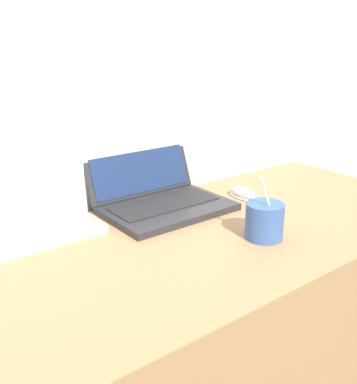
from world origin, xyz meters
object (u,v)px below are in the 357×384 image
laptop (158,193)px  computer_mouse (243,193)px  external_keyboard (22,241)px  drink_cup (264,220)px

laptop → computer_mouse: size_ratio=3.34×
computer_mouse → external_keyboard: bearing=172.8°
laptop → drink_cup: bearing=-76.3°
laptop → computer_mouse: 0.29m
drink_cup → external_keyboard: (-0.51, 0.34, -0.04)m
laptop → computer_mouse: laptop is taller
laptop → external_keyboard: size_ratio=0.89×
laptop → drink_cup: size_ratio=2.14×
laptop → drink_cup: (0.09, -0.35, 0.01)m
laptop → external_keyboard: laptop is taller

